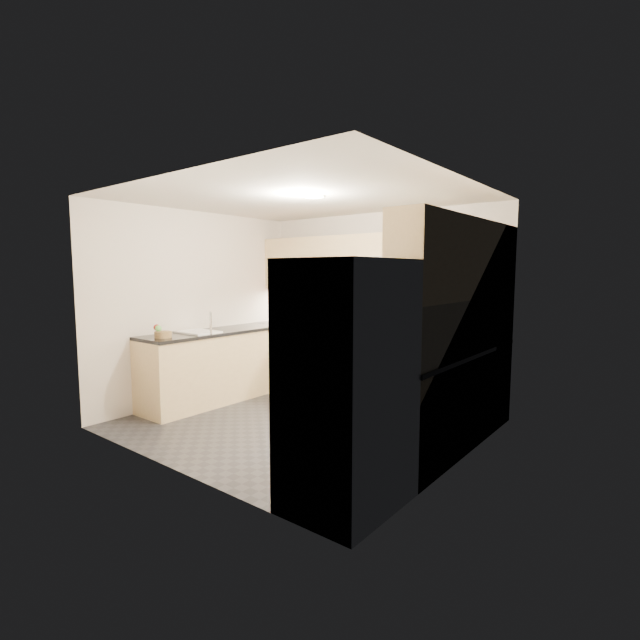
{
  "coord_description": "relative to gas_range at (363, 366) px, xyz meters",
  "views": [
    {
      "loc": [
        3.33,
        -3.83,
        1.71
      ],
      "look_at": [
        0.0,
        0.35,
        1.15
      ],
      "focal_mm": 26.0,
      "sensor_mm": 36.0,
      "label": 1
    }
  ],
  "objects": [
    {
      "name": "floor",
      "position": [
        0.0,
        -1.28,
        -0.46
      ],
      "size": [
        3.6,
        3.2,
        0.0
      ],
      "primitive_type": "cube",
      "color": "black",
      "rests_on": "ground"
    },
    {
      "name": "ceiling",
      "position": [
        0.0,
        -1.28,
        2.04
      ],
      "size": [
        3.6,
        3.2,
        0.02
      ],
      "primitive_type": "cube",
      "color": "beige",
      "rests_on": "wall_back"
    },
    {
      "name": "wall_back",
      "position": [
        0.0,
        0.32,
        0.79
      ],
      "size": [
        3.6,
        0.02,
        2.5
      ],
      "primitive_type": "cube",
      "color": "beige",
      "rests_on": "floor"
    },
    {
      "name": "wall_front",
      "position": [
        0.0,
        -2.88,
        0.79
      ],
      "size": [
        3.6,
        0.02,
        2.5
      ],
      "primitive_type": "cube",
      "color": "beige",
      "rests_on": "floor"
    },
    {
      "name": "wall_left",
      "position": [
        -1.8,
        -1.28,
        0.79
      ],
      "size": [
        0.02,
        3.2,
        2.5
      ],
      "primitive_type": "cube",
      "color": "beige",
      "rests_on": "floor"
    },
    {
      "name": "wall_right",
      "position": [
        1.8,
        -1.28,
        0.79
      ],
      "size": [
        0.02,
        3.2,
        2.5
      ],
      "primitive_type": "cube",
      "color": "beige",
      "rests_on": "floor"
    },
    {
      "name": "base_cab_back_left",
      "position": [
        -1.09,
        0.02,
        -0.01
      ],
      "size": [
        1.42,
        0.6,
        0.9
      ],
      "primitive_type": "cube",
      "color": "#D2B37F",
      "rests_on": "floor"
    },
    {
      "name": "base_cab_back_right",
      "position": [
        1.09,
        0.02,
        -0.01
      ],
      "size": [
        1.42,
        0.6,
        0.9
      ],
      "primitive_type": "cube",
      "color": "#D2B37F",
      "rests_on": "floor"
    },
    {
      "name": "base_cab_right",
      "position": [
        1.5,
        -1.12,
        -0.01
      ],
      "size": [
        0.6,
        1.7,
        0.9
      ],
      "primitive_type": "cube",
      "color": "#D2B37F",
      "rests_on": "floor"
    },
    {
      "name": "base_cab_peninsula",
      "position": [
        -1.5,
        -1.28,
        -0.01
      ],
      "size": [
        0.6,
        2.0,
        0.9
      ],
      "primitive_type": "cube",
      "color": "#D2B37F",
      "rests_on": "floor"
    },
    {
      "name": "countertop_back_left",
      "position": [
        -1.09,
        0.02,
        0.47
      ],
      "size": [
        1.42,
        0.63,
        0.04
      ],
      "primitive_type": "cube",
      "color": "black",
      "rests_on": "base_cab_back_left"
    },
    {
      "name": "countertop_back_right",
      "position": [
        1.09,
        0.02,
        0.47
      ],
      "size": [
        1.42,
        0.63,
        0.04
      ],
      "primitive_type": "cube",
      "color": "black",
      "rests_on": "base_cab_back_right"
    },
    {
      "name": "countertop_right",
      "position": [
        1.5,
        -1.12,
        0.47
      ],
      "size": [
        0.63,
        1.7,
        0.04
      ],
      "primitive_type": "cube",
      "color": "black",
      "rests_on": "base_cab_right"
    },
    {
      "name": "countertop_peninsula",
      "position": [
        -1.5,
        -1.28,
        0.47
      ],
      "size": [
        0.63,
        2.0,
        0.04
      ],
      "primitive_type": "cube",
      "color": "black",
      "rests_on": "base_cab_peninsula"
    },
    {
      "name": "upper_cab_back",
      "position": [
        0.0,
        0.15,
        1.37
      ],
      "size": [
        3.6,
        0.35,
        0.75
      ],
      "primitive_type": "cube",
      "color": "#D2B37F",
      "rests_on": "wall_back"
    },
    {
      "name": "upper_cab_right",
      "position": [
        1.62,
        -1.0,
        1.37
      ],
      "size": [
        0.35,
        1.95,
        0.75
      ],
      "primitive_type": "cube",
      "color": "#D2B37F",
      "rests_on": "wall_right"
    },
    {
      "name": "backsplash_back",
      "position": [
        0.0,
        0.32,
        0.74
      ],
      "size": [
        3.6,
        0.01,
        0.51
      ],
      "primitive_type": "cube",
      "color": "tan",
      "rests_on": "wall_back"
    },
    {
      "name": "backsplash_right",
      "position": [
        1.8,
        -0.82,
        0.74
      ],
      "size": [
        0.01,
        2.3,
        0.51
      ],
      "primitive_type": "cube",
      "color": "tan",
      "rests_on": "wall_right"
    },
    {
      "name": "gas_range",
      "position": [
        0.0,
        0.0,
        0.0
      ],
      "size": [
        0.76,
        0.65,
        0.91
      ],
      "primitive_type": "cube",
      "color": "#9CA0A3",
      "rests_on": "floor"
    },
    {
      "name": "range_cooktop",
      "position": [
        0.0,
        0.0,
        0.46
      ],
      "size": [
        0.76,
        0.65,
        0.03
      ],
      "primitive_type": "cube",
      "color": "black",
      "rests_on": "gas_range"
    },
    {
      "name": "oven_door_glass",
      "position": [
        0.0,
        -0.33,
        -0.01
      ],
      "size": [
        0.62,
        0.02,
        0.45
      ],
      "primitive_type": "cube",
      "color": "black",
      "rests_on": "gas_range"
    },
    {
      "name": "oven_handle",
      "position": [
        0.0,
        -0.35,
        0.26
      ],
      "size": [
        0.6,
        0.02,
        0.02
      ],
      "primitive_type": "cylinder",
      "rotation": [
        0.0,
        1.57,
        0.0
      ],
      "color": "#B2B5BA",
      "rests_on": "gas_range"
    },
    {
      "name": "microwave",
      "position": [
        0.0,
        0.12,
        1.24
      ],
      "size": [
        0.76,
        0.4,
        0.4
      ],
      "primitive_type": "cube",
      "color": "#A8AAB0",
      "rests_on": "upper_cab_back"
    },
    {
      "name": "microwave_door",
      "position": [
        0.0,
        -0.08,
        1.24
      ],
      "size": [
        0.6,
        0.01,
        0.28
      ],
      "primitive_type": "cube",
      "color": "black",
      "rests_on": "microwave"
    },
    {
      "name": "refrigerator",
      "position": [
        1.45,
        -2.43,
        0.45
      ],
      "size": [
        0.7,
        0.9,
        1.8
      ],
      "primitive_type": "cube",
      "color": "#A0A3A8",
      "rests_on": "floor"
    },
    {
      "name": "fridge_handle_left",
      "position": [
        1.08,
        -2.61,
        0.49
      ],
      "size": [
        0.02,
        0.02,
        1.2
      ],
      "primitive_type": "cylinder",
      "color": "#B2B5BA",
      "rests_on": "refrigerator"
    },
    {
      "name": "fridge_handle_right",
      "position": [
        1.08,
        -2.25,
        0.49
      ],
      "size": [
        0.02,
        0.02,
        1.2
      ],
      "primitive_type": "cylinder",
      "color": "#B2B5BA",
      "rests_on": "refrigerator"
    },
    {
      "name": "sink_basin",
      "position": [
        -1.5,
        -1.53,
        0.42
      ],
      "size": [
        0.52,
        0.38,
        0.16
      ],
      "primitive_type": "cube",
      "color": "white",
      "rests_on": "base_cab_peninsula"
    },
    {
      "name": "faucet",
      "position": [
        -1.24,
        -1.53,
        0.62
      ],
      "size": [
        0.03,
        0.03,
        0.28
      ],
      "primitive_type": "cylinder",
      "color": "silver",
      "rests_on": "countertop_peninsula"
    },
    {
      "name": "utensil_bowl",
      "position": [
        1.41,
        0.07,
        0.57
      ],
      "size": [
        0.35,
        0.35,
        0.17
      ],
      "primitive_type": "cylinder",
      "rotation": [
        0.0,
        0.0,
        -0.2
      ],
      "color": "green",
      "rests_on": "countertop_back_right"
    },
    {
      "name": "cutting_board",
      "position": [
        -0.97,
        0.03,
        0.49
      ],
      "size": [
        0.45,
        0.34,
        0.01
      ],
      "primitive_type": "cube",
      "rotation": [
        0.0,
        0.0,
        -0.15
      ],
      "color": "#E44215",
      "rests_on": "countertop_back_left"
    },
    {
      "name": "fruit_basket",
      "position": [
        -1.45,
        -2.05,
        0.52
      ],
      "size": [
        0.24,
        0.24,
        0.07
      ],
      "primitive_type": "cylinder",
      "rotation": [
        0.0,
        0.0,
        -0.23
      ],
      "color": "olive",
      "rests_on": "countertop_peninsula"
    },
    {
      "name": "fruit_apple",
      "position": [
        -1.54,
        -2.07,
        0.6
      ],
      "size": [
        0.07,
        0.07,
        0.07
      ],
      "primitive_type": "sphere",
      "color": "#A31A12",
      "rests_on": "fruit_basket"
    },
    {
      "name": "fruit_pear",
      "position": [
        -1.45,
        -2.11,
        0.6
      ],
      "size": [
        0.07,
        0.07,
        0.07
      ],
      "primitive_type": "sphere",
      "color": "#6BC655",
      "rests_on": "fruit_basket"
    },
    {
      "name": "dish_towel_check",
      "position": [
        -0.03,
        -0.37,
        0.1
      ],
      "size": [
        0.19,
        0.03,
        0.36
      ],
      "primitive_type": "cube",
      "rotation": [
        0.0,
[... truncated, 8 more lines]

